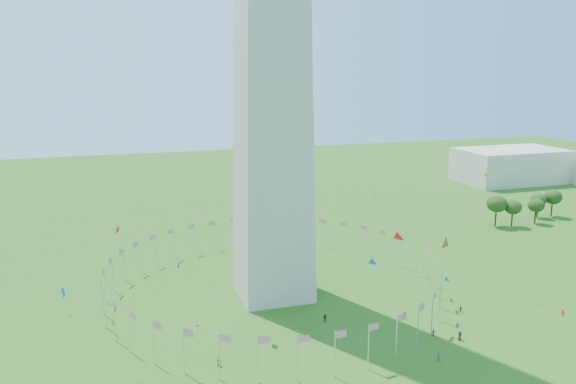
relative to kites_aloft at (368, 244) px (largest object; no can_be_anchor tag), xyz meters
The scene contains 4 objects.
flag_ring 34.49m from the kites_aloft, 112.30° to the left, with size 80.24×80.24×9.00m.
gov_building_east_a 189.12m from the kites_aloft, 42.83° to the left, with size 50.00×30.00×16.00m, color beige.
kites_aloft is the anchor object (origin of this frame).
tree_line_east 121.65m from the kites_aloft, 31.62° to the left, with size 53.83×15.68×10.96m.
Camera 1 is at (-35.81, -75.04, 54.81)m, focal length 35.00 mm.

